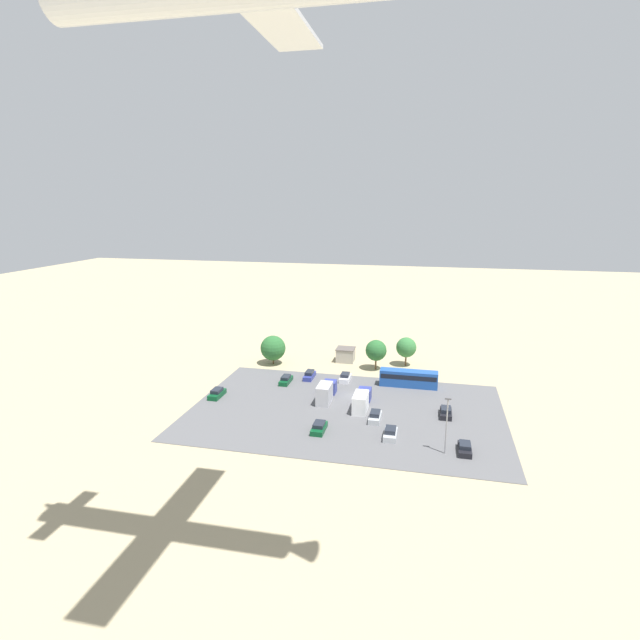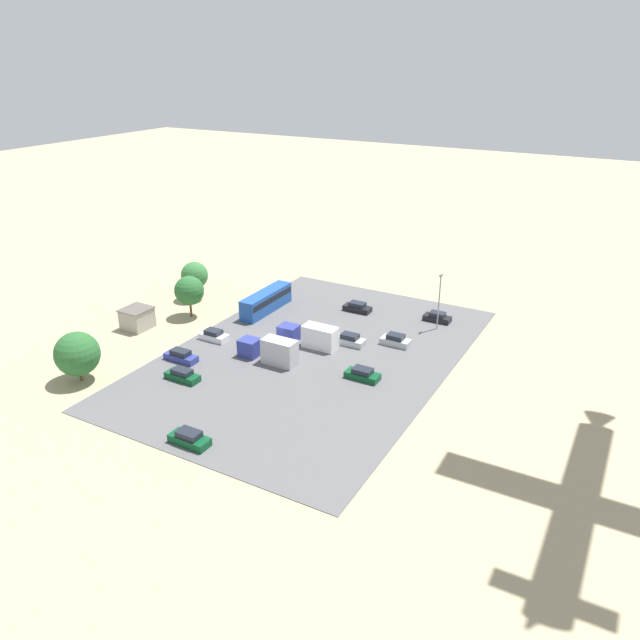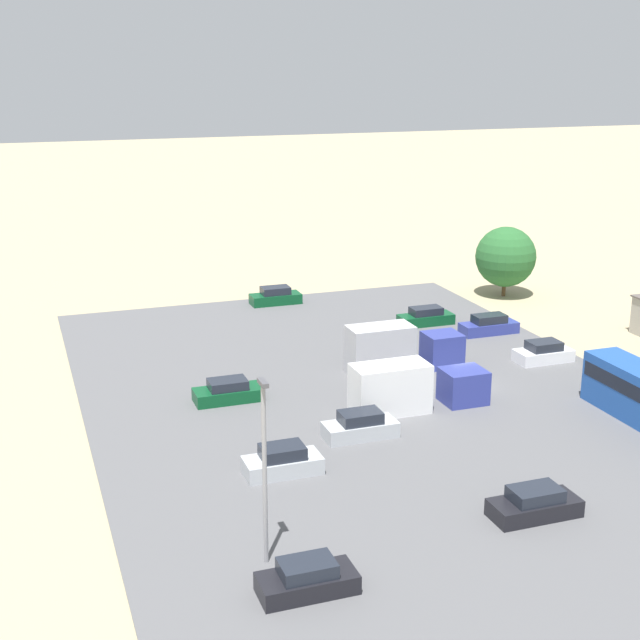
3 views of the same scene
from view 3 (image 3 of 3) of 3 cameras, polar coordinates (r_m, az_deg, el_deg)
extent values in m
plane|color=tan|center=(61.08, 9.09, -4.30)|extent=(400.00, 400.00, 0.00)
cube|color=#565659|center=(58.29, 3.21, -5.09)|extent=(53.67, 35.89, 0.08)
cube|color=black|center=(38.46, -0.82, -16.49)|extent=(1.87, 4.13, 0.83)
cube|color=#1E232D|center=(38.07, -0.83, -15.58)|extent=(1.57, 2.31, 0.61)
cube|color=#ADB2B7|center=(48.13, -2.41, -9.27)|extent=(1.93, 4.14, 0.92)
cube|color=#1E232D|center=(47.79, -2.42, -8.41)|extent=(1.62, 2.32, 0.67)
cube|color=#ADB2B7|center=(52.46, 2.59, -7.02)|extent=(1.85, 4.33, 0.92)
cube|color=#1E232D|center=(52.14, 2.60, -6.22)|extent=(1.55, 2.42, 0.67)
cube|color=#0C4723|center=(74.58, 6.78, 0.04)|extent=(1.76, 4.61, 0.85)
cube|color=#1E232D|center=(74.37, 6.80, 0.59)|extent=(1.48, 2.58, 0.63)
cube|color=silver|center=(67.10, 14.10, -2.21)|extent=(1.94, 4.20, 0.88)
cube|color=#1E232D|center=(66.87, 14.14, -1.59)|extent=(1.63, 2.35, 0.65)
cube|color=black|center=(45.19, 13.56, -11.61)|extent=(1.92, 4.41, 0.86)
cube|color=#1E232D|center=(44.85, 13.62, -10.77)|extent=(1.61, 2.47, 0.63)
cube|color=#0C4723|center=(80.42, -2.86, 1.36)|extent=(1.90, 4.52, 0.90)
cube|color=#1E232D|center=(80.22, -2.87, 1.90)|extent=(1.60, 2.53, 0.66)
cube|color=#0C4723|center=(58.05, -5.91, -4.77)|extent=(1.96, 4.38, 0.83)
cube|color=#1E232D|center=(57.79, -5.93, -4.10)|extent=(1.64, 2.45, 0.61)
cube|color=navy|center=(72.90, 10.75, -0.50)|extent=(1.75, 4.69, 0.90)
cube|color=#1E232D|center=(72.68, 10.78, 0.08)|extent=(1.47, 2.63, 0.66)
cube|color=navy|center=(64.57, 7.82, -1.88)|extent=(2.31, 2.57, 2.41)
cube|color=#B2B2B7|center=(62.42, 3.87, -1.91)|extent=(2.31, 4.56, 3.45)
cube|color=navy|center=(58.01, 9.16, -4.19)|extent=(2.33, 2.72, 2.20)
cube|color=white|center=(55.68, 4.51, -4.40)|extent=(2.33, 4.83, 3.15)
cylinder|color=brown|center=(84.98, 11.68, 2.07)|extent=(0.36, 0.36, 1.64)
sphere|color=#28602D|center=(84.32, 11.80, 3.98)|extent=(5.58, 5.58, 5.58)
cylinder|color=gray|center=(38.71, -3.56, -10.00)|extent=(0.20, 0.20, 8.22)
cube|color=#4C4C51|center=(37.01, -3.67, -4.03)|extent=(0.90, 0.28, 0.20)
camera|label=1|loc=(70.49, -81.31, 14.47)|focal=28.00mm
camera|label=2|loc=(118.29, -29.92, 22.58)|focal=35.00mm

